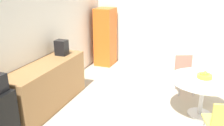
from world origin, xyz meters
TOP-DOWN VIEW (x-y plane):
  - ground_plane at (0.00, 0.00)m, footprint 6.00×6.00m
  - wall_back at (0.00, 3.00)m, footprint 6.00×0.10m
  - wall_side_right at (3.00, 0.00)m, footprint 0.10×6.00m
  - counter_block at (-0.24, 2.65)m, footprint 2.02×0.60m
  - locker_cabinet at (2.55, 2.55)m, footprint 0.60×0.50m
  - round_table at (0.49, -0.21)m, footprint 1.22×1.22m
  - chair_coral at (1.43, 0.20)m, footprint 0.55×0.55m
  - chair_yellow at (-0.49, -0.50)m, footprint 0.52×0.52m
  - fruit_bowl at (0.56, -0.21)m, footprint 0.27×0.27m
  - mug_white at (0.51, 2.68)m, footprint 0.13×0.08m
  - coffee_maker at (0.38, 2.65)m, footprint 0.20×0.24m

SIDE VIEW (x-z plane):
  - ground_plane at x=0.00m, z-range 0.00..0.00m
  - counter_block at x=-0.24m, z-range 0.00..0.90m
  - chair_coral at x=1.43m, z-range 0.11..0.94m
  - chair_yellow at x=-0.49m, z-range 0.11..0.94m
  - round_table at x=0.49m, z-range 0.25..0.97m
  - fruit_bowl at x=0.56m, z-range 0.71..0.83m
  - locker_cabinet at x=2.55m, z-range 0.00..1.65m
  - mug_white at x=0.51m, z-range 0.90..1.00m
  - coffee_maker at x=0.38m, z-range 0.90..1.22m
  - wall_back at x=0.00m, z-range 0.00..2.60m
  - wall_side_right at x=3.00m, z-range 0.00..2.60m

